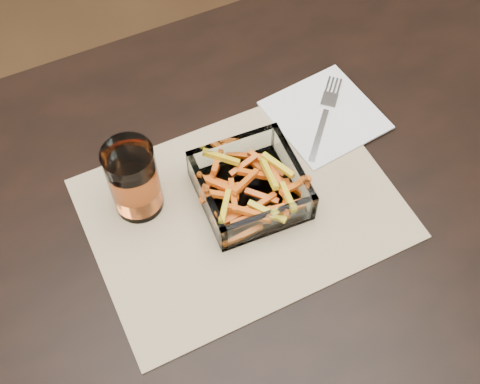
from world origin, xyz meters
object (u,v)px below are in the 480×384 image
(fork, at_px, (325,115))
(tumbler, at_px, (134,181))
(dining_table, at_px, (296,232))
(glass_bowl, at_px, (250,187))

(fork, bearing_deg, tumbler, -133.43)
(dining_table, relative_size, tumbler, 12.56)
(dining_table, relative_size, fork, 10.90)
(dining_table, distance_m, fork, 0.20)
(tumbler, distance_m, fork, 0.34)
(glass_bowl, distance_m, fork, 0.20)
(dining_table, height_order, fork, fork)
(glass_bowl, distance_m, tumbler, 0.17)
(dining_table, height_order, glass_bowl, glass_bowl)
(dining_table, bearing_deg, glass_bowl, 144.84)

